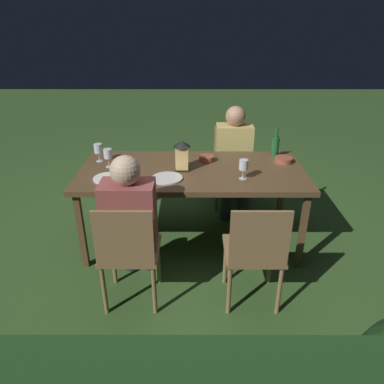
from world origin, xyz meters
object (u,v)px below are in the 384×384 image
Objects in this scene: person_in_rust at (131,218)px; bowl_olives at (284,160)px; chair_side_left_a at (232,162)px; wine_glass_c at (244,166)px; wine_glass_a at (108,155)px; plate_b at (108,178)px; plate_a at (167,178)px; bowl_bread at (207,158)px; dining_table at (192,175)px; chair_side_right_a at (255,251)px; green_bottle_on_table at (275,146)px; person_in_mustard at (234,155)px; lantern_centerpiece at (182,154)px; wine_glass_b at (98,149)px; chair_side_right_b at (128,250)px.

person_in_rust is 1.55m from bowl_olives.
wine_glass_c reaches higher than chair_side_left_a.
wine_glass_a reaches higher than plate_b.
bowl_bread is (-0.34, -0.42, 0.02)m from plate_a.
chair_side_right_a is at bearing 117.61° from dining_table.
green_bottle_on_table is at bearing -106.43° from chair_side_right_a.
person_in_mustard is at bearing -90.00° from chair_side_right_a.
dining_table is at bearing -173.62° from lantern_centerpiece.
bowl_bread is at bearing -54.78° from wine_glass_c.
dining_table is 11.81× the size of wine_glass_b.
person_in_rust is at bearing 59.45° from chair_side_left_a.
person_in_mustard reaches higher than chair_side_right_b.
lantern_centerpiece is at bearing -120.29° from plate_a.
chair_side_left_a reaches higher than bowl_olives.
green_bottle_on_table is 2.06× the size of bowl_bread.
dining_table is at bearing -25.97° from wine_glass_c.
wine_glass_b is (1.66, 0.12, 0.01)m from green_bottle_on_table.
plate_a is (0.66, 0.88, 0.12)m from person_in_mustard.
chair_side_right_a is (-0.45, 0.86, -0.22)m from dining_table.
bowl_olives is at bearing -138.24° from wine_glass_c.
dining_table is 0.80m from person_in_mustard.
bowl_olives is at bearing -175.78° from wine_glass_a.
chair_side_left_a is 5.15× the size of wine_glass_a.
chair_side_right_a is at bearing 68.73° from bowl_olives.
lantern_centerpiece is 0.96m from bowl_olives.
chair_side_left_a is 0.76× the size of person_in_rust.
plate_b is 1.60m from bowl_olives.
wine_glass_c is at bearing 88.73° from chair_side_left_a.
lantern_centerpiece is (0.54, 0.67, 0.26)m from person_in_mustard.
chair_side_right_a is 1.55m from wine_glass_a.
bowl_bread is at bearing -170.50° from wine_glass_a.
chair_side_left_a is 0.78m from bowl_bread.
bowl_bread is at bearing 9.21° from green_bottle_on_table.
wine_glass_b is (1.32, -1.05, 0.39)m from chair_side_right_a.
chair_side_right_a is 1.35m from plate_b.
wine_glass_b is (1.32, 0.47, 0.23)m from person_in_mustard.
chair_side_right_a is at bearing 106.42° from bowl_bread.
wine_glass_a reaches higher than chair_side_right_a.
plate_a is at bearing 46.00° from dining_table.
bowl_olives is (-0.85, -0.17, 0.08)m from dining_table.
chair_side_right_a is at bearing 180.00° from chair_side_right_b.
bowl_bread is (-0.59, -0.87, 0.14)m from person_in_rust.
wine_glass_c is at bearing 154.03° from dining_table.
green_bottle_on_table is 0.67m from bowl_bread.
person_in_rust is 0.81m from wine_glass_a.
person_in_rust is at bearing -12.28° from chair_side_right_a.
person_in_rust is at bearing 119.70° from plate_b.
wine_glass_a is 0.30m from plate_b.
person_in_rust reaches higher than chair_side_right_a.
person_in_rust is at bearing -90.00° from chair_side_right_b.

